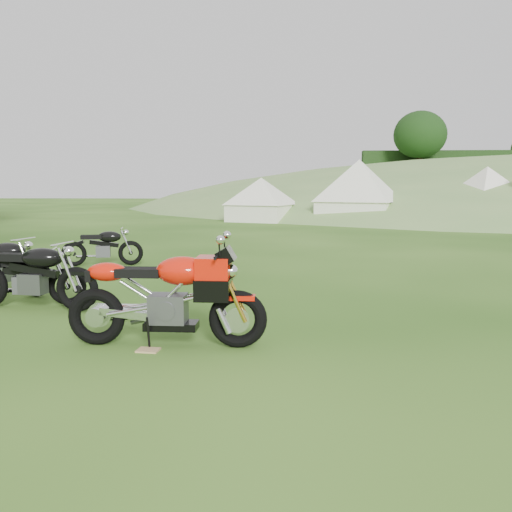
# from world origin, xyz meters

# --- Properties ---
(ground) EXTENTS (120.00, 120.00, 0.00)m
(ground) POSITION_xyz_m (0.00, 0.00, 0.00)
(ground) COLOR #1C430E
(ground) RESTS_ON ground
(sport_motorcycle) EXTENTS (2.06, 0.52, 1.23)m
(sport_motorcycle) POSITION_xyz_m (-0.62, -0.17, 0.62)
(sport_motorcycle) COLOR red
(sport_motorcycle) RESTS_ON ground
(plywood_board) EXTENTS (0.24, 0.20, 0.02)m
(plywood_board) POSITION_xyz_m (-0.77, -0.38, 0.01)
(plywood_board) COLOR tan
(plywood_board) RESTS_ON ground
(vintage_moto_a) EXTENTS (1.97, 0.70, 1.01)m
(vintage_moto_a) POSITION_xyz_m (-2.89, 1.47, 0.51)
(vintage_moto_a) COLOR black
(vintage_moto_a) RESTS_ON ground
(vintage_moto_b) EXTENTS (1.72, 0.74, 0.88)m
(vintage_moto_b) POSITION_xyz_m (-3.10, 1.64, 0.44)
(vintage_moto_b) COLOR black
(vintage_moto_b) RESTS_ON ground
(vintage_moto_c) EXTENTS (1.89, 0.83, 0.97)m
(vintage_moto_c) POSITION_xyz_m (-3.89, 2.49, 0.48)
(vintage_moto_c) COLOR black
(vintage_moto_c) RESTS_ON ground
(vintage_moto_d) EXTENTS (1.68, 0.73, 0.86)m
(vintage_moto_d) POSITION_xyz_m (-3.33, 5.68, 0.43)
(vintage_moto_d) COLOR black
(vintage_moto_d) RESTS_ON ground
(tent_left) EXTENTS (3.29, 3.29, 2.23)m
(tent_left) POSITION_xyz_m (-0.83, 20.38, 1.12)
(tent_left) COLOR white
(tent_left) RESTS_ON ground
(tent_mid) EXTENTS (4.09, 4.09, 2.74)m
(tent_mid) POSITION_xyz_m (3.60, 19.95, 1.37)
(tent_mid) COLOR white
(tent_mid) RESTS_ON ground
(tent_right) EXTENTS (3.86, 3.86, 2.55)m
(tent_right) POSITION_xyz_m (9.24, 20.06, 1.27)
(tent_right) COLOR white
(tent_right) RESTS_ON ground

